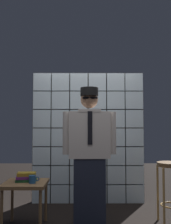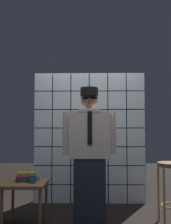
% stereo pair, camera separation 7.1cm
% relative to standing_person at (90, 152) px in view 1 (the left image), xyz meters
% --- Properties ---
extents(glass_block_wall, '(1.84, 0.10, 2.14)m').
position_rel_standing_person_xyz_m(glass_block_wall, '(-0.00, 0.96, 0.15)').
color(glass_block_wall, silver).
rests_on(glass_block_wall, ground).
extents(standing_person, '(0.69, 0.29, 1.72)m').
position_rel_standing_person_xyz_m(standing_person, '(0.00, 0.00, 0.00)').
color(standing_person, '#1E2333').
rests_on(standing_person, ground).
extents(bar_stool, '(0.34, 0.34, 0.77)m').
position_rel_standing_person_xyz_m(bar_stool, '(1.04, 0.03, -0.33)').
color(bar_stool, brown).
rests_on(bar_stool, ground).
extents(side_table, '(0.52, 0.52, 0.54)m').
position_rel_standing_person_xyz_m(side_table, '(-0.79, -0.08, -0.43)').
color(side_table, brown).
rests_on(side_table, ground).
extents(book_stack, '(0.26, 0.20, 0.11)m').
position_rel_standing_person_xyz_m(book_stack, '(-0.79, -0.05, -0.30)').
color(book_stack, '#1E592D').
rests_on(book_stack, side_table).
extents(coffee_mug, '(0.13, 0.08, 0.09)m').
position_rel_standing_person_xyz_m(coffee_mug, '(-0.69, -0.15, -0.31)').
color(coffee_mug, navy).
rests_on(coffee_mug, side_table).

